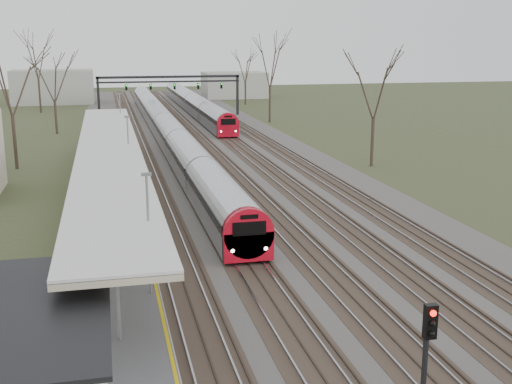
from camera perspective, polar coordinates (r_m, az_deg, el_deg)
track_bed at (r=67.51m, az=-5.05°, el=3.85°), size 24.00×160.00×0.22m
platform at (r=49.59m, az=-12.81°, el=0.63°), size 3.50×69.00×1.00m
canopy at (r=44.51m, az=-12.96°, el=3.70°), size 4.10×50.00×3.11m
station_building at (r=21.46m, az=-21.43°, el=-13.98°), size 6.00×9.00×3.20m
signal_gantry at (r=96.59m, az=-7.69°, el=9.53°), size 21.00×0.59×6.08m
tree_west_far at (r=59.54m, az=-21.09°, el=9.47°), size 5.50×5.50×11.33m
tree_east_far at (r=57.90m, az=10.51°, el=9.32°), size 5.00×5.00×10.30m
train_near at (r=75.50m, az=-8.11°, el=5.86°), size 2.62×90.21×3.05m
train_far at (r=103.20m, az=-5.62°, el=7.91°), size 2.62×60.21×3.05m
passenger at (r=30.66m, az=-12.28°, el=-4.63°), size 0.46×0.64×1.65m
signal_post at (r=18.99m, az=14.95°, el=-13.37°), size 0.35×0.45×4.10m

